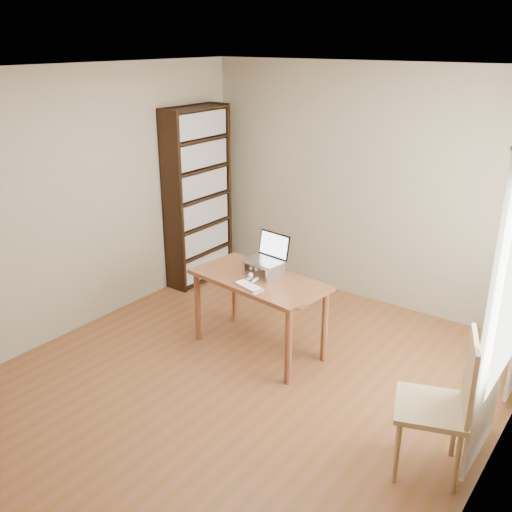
# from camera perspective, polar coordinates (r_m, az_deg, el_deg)

# --- Properties ---
(room) EXTENTS (4.04, 4.54, 2.64)m
(room) POSITION_cam_1_polar(r_m,az_deg,el_deg) (4.48, -1.15, 1.24)
(room) COLOR brown
(room) RESTS_ON ground
(bookshelf) EXTENTS (0.30, 0.90, 2.10)m
(bookshelf) POSITION_cam_1_polar(r_m,az_deg,el_deg) (6.83, -5.80, 5.93)
(bookshelf) COLOR black
(bookshelf) RESTS_ON ground
(desk) EXTENTS (1.34, 0.78, 0.75)m
(desk) POSITION_cam_1_polar(r_m,az_deg,el_deg) (5.29, 0.30, -3.29)
(desk) COLOR brown
(desk) RESTS_ON ground
(laptop_stand) EXTENTS (0.32, 0.25, 0.13)m
(laptop_stand) POSITION_cam_1_polar(r_m,az_deg,el_deg) (5.27, 0.81, -1.09)
(laptop_stand) COLOR #BCBEC1
(laptop_stand) RESTS_ON desk
(laptop) EXTENTS (0.37, 0.33, 0.25)m
(laptop) POSITION_cam_1_polar(r_m,az_deg,el_deg) (5.28, 1.20, 0.23)
(laptop) COLOR #BCBEC1
(laptop) RESTS_ON laptop_stand
(keyboard) EXTENTS (0.31, 0.19, 0.02)m
(keyboard) POSITION_cam_1_polar(r_m,az_deg,el_deg) (5.05, -0.74, -3.01)
(keyboard) COLOR #BCBEC1
(keyboard) RESTS_ON desk
(coaster) EXTENTS (0.09, 0.09, 0.01)m
(coaster) POSITION_cam_1_polar(r_m,az_deg,el_deg) (4.69, 4.69, -5.16)
(coaster) COLOR #572E1D
(coaster) RESTS_ON desk
(cat) EXTENTS (0.23, 0.47, 0.14)m
(cat) POSITION_cam_1_polar(r_m,az_deg,el_deg) (5.31, 0.85, -1.17)
(cat) COLOR #443A35
(cat) RESTS_ON desk
(chair) EXTENTS (0.60, 0.60, 1.06)m
(chair) POSITION_cam_1_polar(r_m,az_deg,el_deg) (4.06, 18.35, -13.75)
(chair) COLOR tan
(chair) RESTS_ON ground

